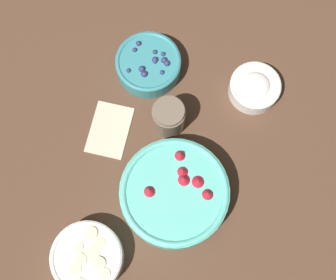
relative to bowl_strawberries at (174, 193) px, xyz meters
name	(u,v)px	position (x,y,z in m)	size (l,w,h in m)	color
ground_plane	(178,170)	(-0.06, 0.00, -0.04)	(4.00, 4.00, 0.00)	#4C3323
bowl_strawberries	(174,193)	(0.00, 0.00, 0.00)	(0.24, 0.24, 0.09)	#56B7A8
bowl_blueberries	(148,64)	(-0.30, -0.11, -0.01)	(0.16, 0.16, 0.06)	teal
bowl_bananas	(87,257)	(0.16, -0.16, -0.01)	(0.15, 0.15, 0.05)	silver
bowl_cream	(255,87)	(-0.28, 0.15, -0.01)	(0.12, 0.12, 0.06)	silver
jar_chocolate	(169,117)	(-0.17, -0.04, 0.00)	(0.08, 0.08, 0.09)	brown
napkin	(109,130)	(-0.13, -0.17, -0.04)	(0.14, 0.10, 0.01)	beige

